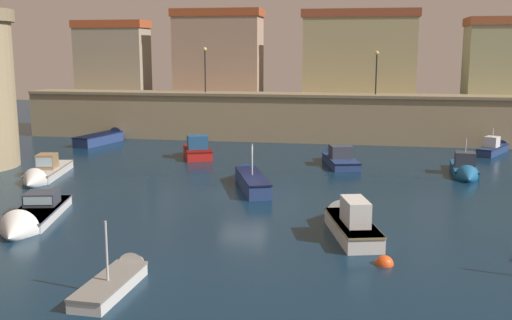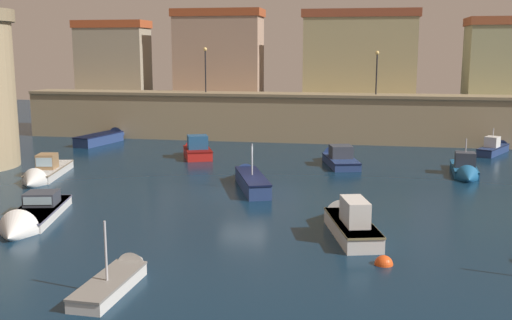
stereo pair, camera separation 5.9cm
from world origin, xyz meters
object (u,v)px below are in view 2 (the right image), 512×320
object	(u,v)px
moored_boat_3	(43,173)
moored_boat_10	(197,149)
moored_boat_9	(29,218)
quay_lamp_0	(205,63)
mooring_buoy_0	(384,264)
moored_boat_6	(106,137)
moored_boat_0	(348,220)
moored_boat_4	(496,147)
moored_boat_7	(250,179)
moored_boat_8	(119,277)
moored_boat_11	(338,157)
quay_lamp_1	(377,66)
moored_boat_2	(465,170)

from	to	relation	value
moored_boat_3	moored_boat_10	size ratio (longest dim) A/B	1.49
moored_boat_9	quay_lamp_0	bearing A→B (deg)	165.38
moored_boat_10	mooring_buoy_0	bearing A→B (deg)	-170.00
quay_lamp_0	moored_boat_6	world-z (taller)	quay_lamp_0
quay_lamp_0	moored_boat_0	world-z (taller)	quay_lamp_0
moored_boat_4	moored_boat_9	size ratio (longest dim) A/B	0.77
moored_boat_4	moored_boat_7	world-z (taller)	moored_boat_7
moored_boat_3	moored_boat_10	world-z (taller)	moored_boat_10
quay_lamp_0	moored_boat_8	distance (m)	34.79
moored_boat_3	moored_boat_4	world-z (taller)	moored_boat_4
moored_boat_0	moored_boat_8	bearing A→B (deg)	119.86
moored_boat_11	mooring_buoy_0	xyz separation A→B (m)	(2.69, -20.15, -0.41)
moored_boat_0	moored_boat_11	size ratio (longest dim) A/B	1.04
quay_lamp_1	moored_boat_6	xyz separation A→B (m)	(-22.59, -3.87, -6.06)
moored_boat_2	moored_boat_3	size ratio (longest dim) A/B	0.84
quay_lamp_0	moored_boat_2	xyz separation A→B (m)	(20.26, -12.85, -6.29)
quay_lamp_0	moored_boat_9	xyz separation A→B (m)	(-0.83, -27.77, -6.36)
mooring_buoy_0	moored_boat_0	bearing A→B (deg)	110.44
moored_boat_2	moored_boat_4	xyz separation A→B (m)	(3.62, 9.43, 0.04)
moored_boat_7	moored_boat_9	bearing A→B (deg)	118.76
moored_boat_2	moored_boat_4	distance (m)	10.10
moored_boat_0	moored_boat_2	size ratio (longest dim) A/B	1.06
quay_lamp_1	moored_boat_3	distance (m)	28.03
moored_boat_6	quay_lamp_0	bearing A→B (deg)	-51.71
moored_boat_9	moored_boat_11	xyz separation A→B (m)	(12.99, 17.82, 0.11)
moored_boat_10	moored_boat_11	world-z (taller)	moored_boat_10
moored_boat_4	mooring_buoy_0	world-z (taller)	moored_boat_4
quay_lamp_0	moored_boat_10	xyz separation A→B (m)	(1.71, -9.15, -6.13)
moored_boat_3	moored_boat_9	xyz separation A→B (m)	(4.47, -9.16, -0.07)
mooring_buoy_0	moored_boat_8	bearing A→B (deg)	-158.16
moored_boat_7	moored_boat_3	bearing A→B (deg)	71.60
moored_boat_4	moored_boat_9	xyz separation A→B (m)	(-24.71, -24.36, -0.11)
moored_boat_2	moored_boat_8	distance (m)	25.25
moored_boat_7	moored_boat_11	xyz separation A→B (m)	(4.65, 8.32, -0.04)
quay_lamp_0	moored_boat_3	distance (m)	20.35
moored_boat_7	moored_boat_10	size ratio (longest dim) A/B	1.47
moored_boat_7	moored_boat_10	bearing A→B (deg)	12.53
moored_boat_0	moored_boat_4	distance (m)	25.11
quay_lamp_1	moored_boat_8	size ratio (longest dim) A/B	0.78
moored_boat_6	moored_boat_9	xyz separation A→B (m)	(7.03, -23.90, -0.13)
quay_lamp_0	moored_boat_9	world-z (taller)	quay_lamp_0
moored_boat_6	moored_boat_7	size ratio (longest dim) A/B	0.95
moored_boat_4	moored_boat_8	size ratio (longest dim) A/B	1.14
quay_lamp_1	moored_boat_3	xyz separation A→B (m)	(-20.04, -18.62, -6.12)
moored_boat_2	moored_boat_8	xyz separation A→B (m)	(-14.30, -20.82, -0.11)
moored_boat_10	quay_lamp_0	bearing A→B (deg)	-11.49
quay_lamp_0	moored_boat_2	distance (m)	24.81
moored_boat_4	moored_boat_6	xyz separation A→B (m)	(-31.74, -0.45, 0.02)
quay_lamp_0	moored_boat_9	distance (m)	28.50
moored_boat_4	moored_boat_9	world-z (taller)	moored_boat_4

